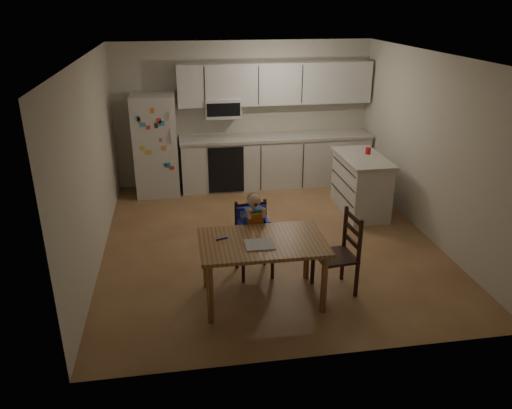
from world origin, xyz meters
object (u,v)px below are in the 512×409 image
object	(u,v)px
dining_table	(262,249)
chair_booster	(253,225)
kitchen_island	(361,184)
chair_side	(344,248)
refrigerator	(156,145)
red_cup	(368,151)

from	to	relation	value
dining_table	chair_booster	bearing A→B (deg)	90.37
kitchen_island	chair_booster	world-z (taller)	chair_booster
chair_booster	chair_side	bearing A→B (deg)	-35.41
refrigerator	chair_booster	xyz separation A→B (m)	(1.20, -2.98, -0.21)
dining_table	chair_booster	world-z (taller)	chair_booster
kitchen_island	chair_booster	size ratio (longest dim) A/B	1.16
refrigerator	red_cup	distance (m)	3.51
chair_booster	refrigerator	bearing A→B (deg)	106.90
red_cup	dining_table	size ratio (longest dim) A/B	0.08
chair_side	dining_table	bearing A→B (deg)	-92.41
kitchen_island	chair_side	world-z (taller)	chair_side
chair_booster	dining_table	bearing A→B (deg)	-94.75
dining_table	kitchen_island	bearing A→B (deg)	48.89
dining_table	chair_side	world-z (taller)	chair_side
kitchen_island	dining_table	world-z (taller)	kitchen_island
refrigerator	red_cup	size ratio (longest dim) A/B	16.20
red_cup	dining_table	distance (m)	3.16
red_cup	chair_side	distance (m)	2.60
refrigerator	kitchen_island	world-z (taller)	refrigerator
refrigerator	kitchen_island	size ratio (longest dim) A/B	1.39
chair_side	refrigerator	bearing A→B (deg)	-154.68
chair_side	red_cup	bearing A→B (deg)	147.75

